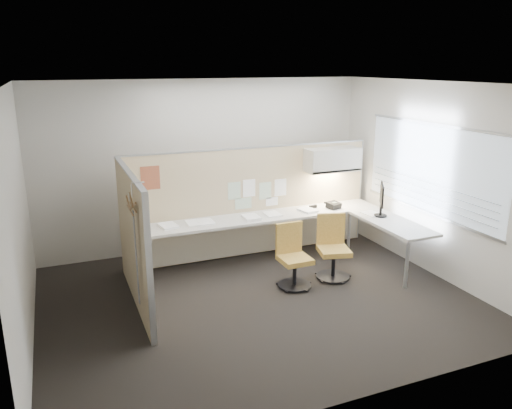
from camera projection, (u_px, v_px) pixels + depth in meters
name	position (u px, v px, depth m)	size (l,w,h in m)	color
floor	(258.00, 300.00, 6.65)	(5.50, 4.50, 0.01)	black
ceiling	(258.00, 83.00, 5.88)	(5.50, 4.50, 0.01)	white
wall_back	(206.00, 165.00, 8.27)	(5.50, 0.02, 2.80)	beige
wall_front	(359.00, 261.00, 4.26)	(5.50, 0.02, 2.80)	beige
wall_left	(18.00, 224.00, 5.26)	(0.02, 4.50, 2.80)	beige
wall_right	(432.00, 179.00, 7.27)	(0.02, 4.50, 2.80)	beige
window_pane	(431.00, 169.00, 7.22)	(0.01, 2.80, 1.30)	#A5B5BF
partition_back	(251.00, 202.00, 8.03)	(4.10, 0.06, 1.75)	tan
partition_left	(133.00, 240.00, 6.31)	(0.06, 2.20, 1.75)	tan
desk	(285.00, 224.00, 7.83)	(4.00, 2.07, 0.73)	beige
overhead_bin	(332.00, 160.00, 8.17)	(0.90, 0.36, 0.38)	beige
task_light_strip	(332.00, 172.00, 8.22)	(0.60, 0.06, 0.02)	#FFEABF
pinned_papers	(257.00, 193.00, 7.99)	(1.01, 0.00, 0.47)	#8CBF8C
poster	(150.00, 178.00, 7.27)	(0.28, 0.00, 0.35)	#DB4D1B
chair_left	(293.00, 258.00, 6.96)	(0.47, 0.47, 0.88)	black
chair_right	(333.00, 249.00, 7.25)	(0.52, 0.54, 0.92)	black
monitor	(382.00, 198.00, 7.70)	(0.29, 0.42, 0.51)	black
phone	(333.00, 205.00, 8.19)	(0.25, 0.24, 0.12)	black
stapler	(313.00, 207.00, 8.21)	(0.14, 0.04, 0.05)	black
tape_dispenser	(330.00, 206.00, 8.24)	(0.10, 0.06, 0.06)	black
coat_hook	(132.00, 215.00, 5.52)	(0.18, 0.48, 1.42)	silver
paper_stack_0	(168.00, 226.00, 7.29)	(0.23, 0.30, 0.03)	white
paper_stack_1	(206.00, 222.00, 7.48)	(0.23, 0.30, 0.02)	white
paper_stack_2	(251.00, 218.00, 7.63)	(0.23, 0.30, 0.05)	white
paper_stack_3	(272.00, 214.00, 7.88)	(0.23, 0.30, 0.01)	white
paper_stack_4	(308.00, 210.00, 8.06)	(0.23, 0.30, 0.03)	white
paper_stack_5	(372.00, 214.00, 7.88)	(0.23, 0.30, 0.02)	white
paper_stack_6	(194.00, 223.00, 7.44)	(0.23, 0.30, 0.01)	white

